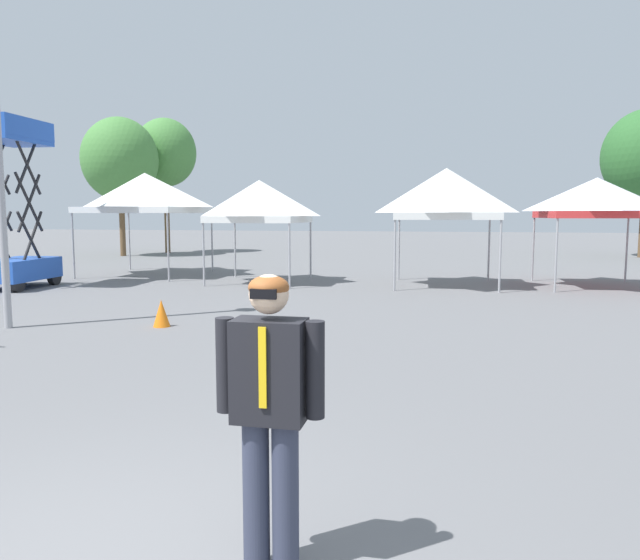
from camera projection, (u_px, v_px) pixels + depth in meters
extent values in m
cylinder|color=#9E9EA3|center=(73.00, 243.00, 19.45)|extent=(0.06, 0.06, 2.35)
cylinder|color=#9E9EA3|center=(168.00, 244.00, 18.67)|extent=(0.06, 0.06, 2.35)
cylinder|color=#9E9EA3|center=(129.00, 239.00, 22.73)|extent=(0.06, 0.06, 2.35)
cylinder|color=#9E9EA3|center=(212.00, 240.00, 21.95)|extent=(0.06, 0.06, 2.35)
pyramid|color=white|center=(145.00, 190.00, 20.51)|extent=(3.64, 3.64, 1.17)
cube|color=white|center=(146.00, 210.00, 20.58)|extent=(3.61, 3.61, 0.20)
cylinder|color=#9E9EA3|center=(204.00, 251.00, 17.45)|extent=(0.06, 0.06, 2.05)
cylinder|color=#9E9EA3|center=(289.00, 253.00, 16.90)|extent=(0.06, 0.06, 2.05)
cylinder|color=#9E9EA3|center=(235.00, 247.00, 19.98)|extent=(0.06, 0.06, 2.05)
cylinder|color=#9E9EA3|center=(311.00, 248.00, 19.42)|extent=(0.06, 0.06, 2.05)
pyramid|color=white|center=(259.00, 198.00, 18.26)|extent=(2.75, 2.75, 1.09)
cube|color=white|center=(260.00, 219.00, 18.33)|extent=(2.73, 2.73, 0.20)
cylinder|color=#9E9EA3|center=(395.00, 252.00, 16.44)|extent=(0.06, 0.06, 2.16)
cylinder|color=#9E9EA3|center=(500.00, 253.00, 15.97)|extent=(0.06, 0.06, 2.16)
cylinder|color=#9E9EA3|center=(399.00, 246.00, 19.19)|extent=(0.06, 0.06, 2.16)
cylinder|color=#9E9EA3|center=(489.00, 247.00, 18.71)|extent=(0.06, 0.06, 2.16)
pyramid|color=white|center=(446.00, 190.00, 17.39)|extent=(3.06, 3.06, 1.28)
cube|color=white|center=(446.00, 216.00, 17.47)|extent=(3.03, 3.03, 0.20)
cylinder|color=#9E9EA3|center=(556.00, 252.00, 16.10)|extent=(0.06, 0.06, 2.20)
cylinder|color=#9E9EA3|center=(533.00, 246.00, 18.86)|extent=(0.06, 0.06, 2.20)
cylinder|color=#9E9EA3|center=(627.00, 247.00, 18.50)|extent=(0.06, 0.06, 2.20)
pyramid|color=white|center=(597.00, 194.00, 17.13)|extent=(3.16, 3.16, 0.95)
cube|color=red|center=(596.00, 215.00, 17.19)|extent=(3.13, 3.13, 0.20)
cylinder|color=black|center=(17.00, 283.00, 16.22)|extent=(0.21, 0.49, 0.48)
cylinder|color=black|center=(18.00, 276.00, 18.10)|extent=(0.21, 0.49, 0.48)
cylinder|color=black|center=(54.00, 277.00, 17.92)|extent=(0.21, 0.49, 0.48)
cube|color=blue|center=(17.00, 269.00, 17.13)|extent=(1.53, 2.38, 0.60)
cylinder|color=black|center=(0.00, 240.00, 17.11)|extent=(0.14, 1.13, 1.65)
cylinder|color=black|center=(0.00, 240.00, 17.11)|extent=(0.14, 1.13, 1.65)
cylinder|color=black|center=(31.00, 240.00, 16.96)|extent=(0.14, 1.13, 1.65)
cylinder|color=black|center=(31.00, 240.00, 16.96)|extent=(0.14, 1.13, 1.65)
cylinder|color=black|center=(29.00, 203.00, 16.84)|extent=(0.14, 1.13, 1.65)
cylinder|color=black|center=(29.00, 203.00, 16.84)|extent=(0.14, 1.13, 1.65)
cylinder|color=black|center=(27.00, 164.00, 16.73)|extent=(0.14, 1.13, 1.65)
cylinder|color=black|center=(27.00, 164.00, 16.73)|extent=(0.14, 1.13, 1.65)
cube|color=blue|center=(10.00, 141.00, 16.73)|extent=(1.45, 2.26, 0.12)
cube|color=blue|center=(33.00, 134.00, 17.73)|extent=(1.33, 0.14, 0.55)
cube|color=blue|center=(30.00, 128.00, 16.59)|extent=(0.18, 2.18, 0.55)
cylinder|color=#33384C|center=(256.00, 495.00, 3.55)|extent=(0.16, 0.16, 0.92)
cylinder|color=#33384C|center=(285.00, 498.00, 3.51)|extent=(0.16, 0.16, 0.92)
cube|color=black|center=(270.00, 371.00, 3.45)|extent=(0.42, 0.24, 0.60)
cylinder|color=black|center=(225.00, 365.00, 3.50)|extent=(0.11, 0.11, 0.56)
cylinder|color=black|center=(315.00, 370.00, 3.39)|extent=(0.11, 0.11, 0.56)
sphere|color=beige|center=(269.00, 294.00, 3.40)|extent=(0.23, 0.23, 0.23)
ellipsoid|color=brown|center=(269.00, 287.00, 3.39)|extent=(0.23, 0.23, 0.14)
cube|color=black|center=(263.00, 294.00, 3.29)|extent=(0.15, 0.02, 0.06)
cube|color=yellow|center=(263.00, 368.00, 3.31)|extent=(0.04, 0.01, 0.46)
cylinder|color=brown|center=(122.00, 223.00, 30.10)|extent=(0.28, 0.28, 3.32)
ellipsoid|color=#47843D|center=(120.00, 159.00, 29.75)|extent=(3.76, 3.76, 4.14)
cylinder|color=brown|center=(167.00, 215.00, 32.58)|extent=(0.28, 0.28, 4.09)
ellipsoid|color=#47843D|center=(165.00, 152.00, 32.21)|extent=(3.32, 3.32, 3.65)
cone|color=orange|center=(161.00, 313.00, 11.26)|extent=(0.32, 0.32, 0.52)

